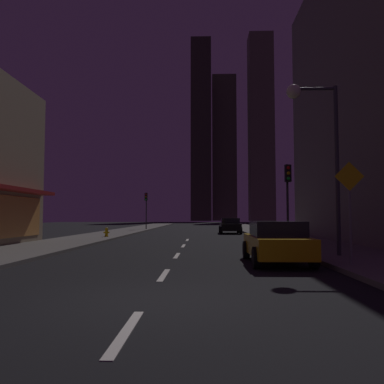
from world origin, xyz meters
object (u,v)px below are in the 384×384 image
(car_parked_near, at_px, (276,242))
(traffic_light_near_right, at_px, (288,186))
(car_parked_far, at_px, (230,226))
(fire_hydrant_far_left, at_px, (106,232))
(traffic_light_far_left, at_px, (146,203))
(street_lamp_right, at_px, (315,127))
(pedestrian_crossing_sign, at_px, (350,203))

(car_parked_near, relative_size, traffic_light_near_right, 1.01)
(car_parked_far, relative_size, fire_hydrant_far_left, 6.48)
(car_parked_far, bearing_deg, traffic_light_far_left, 139.42)
(car_parked_far, height_order, fire_hydrant_far_left, car_parked_far)
(car_parked_near, distance_m, car_parked_far, 22.96)
(traffic_light_far_left, height_order, street_lamp_right, street_lamp_right)
(traffic_light_near_right, relative_size, street_lamp_right, 0.64)
(car_parked_near, relative_size, street_lamp_right, 0.64)
(car_parked_near, xyz_separation_m, car_parked_far, (0.00, 22.96, 0.00))
(car_parked_far, relative_size, traffic_light_near_right, 1.01)
(traffic_light_near_right, xyz_separation_m, street_lamp_right, (-0.12, -5.38, 1.87))
(pedestrian_crossing_sign, bearing_deg, car_parked_far, 94.69)
(fire_hydrant_far_left, height_order, traffic_light_near_right, traffic_light_near_right)
(street_lamp_right, relative_size, pedestrian_crossing_sign, 2.09)
(car_parked_near, distance_m, traffic_light_far_left, 32.16)
(fire_hydrant_far_left, relative_size, street_lamp_right, 0.10)
(street_lamp_right, height_order, pedestrian_crossing_sign, street_lamp_right)
(car_parked_near, height_order, fire_hydrant_far_left, car_parked_near)
(street_lamp_right, bearing_deg, car_parked_near, -142.36)
(traffic_light_near_right, bearing_deg, fire_hydrant_far_left, 146.54)
(car_parked_near, relative_size, fire_hydrant_far_left, 6.48)
(fire_hydrant_far_left, xyz_separation_m, pedestrian_crossing_sign, (11.50, -15.68, 1.56))
(traffic_light_far_left, distance_m, pedestrian_crossing_sign, 34.03)
(car_parked_near, xyz_separation_m, pedestrian_crossing_sign, (2.00, -1.40, 1.28))
(street_lamp_right, xyz_separation_m, pedestrian_crossing_sign, (0.22, -2.77, -3.05))
(car_parked_far, xyz_separation_m, traffic_light_far_left, (-9.10, 7.79, 2.45))
(traffic_light_near_right, relative_size, traffic_light_far_left, 1.00)
(car_parked_far, bearing_deg, fire_hydrant_far_left, -137.61)
(pedestrian_crossing_sign, bearing_deg, street_lamp_right, 94.55)
(car_parked_near, height_order, traffic_light_near_right, traffic_light_near_right)
(fire_hydrant_far_left, bearing_deg, car_parked_near, -56.38)
(car_parked_near, xyz_separation_m, fire_hydrant_far_left, (-9.50, 14.29, -0.29))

